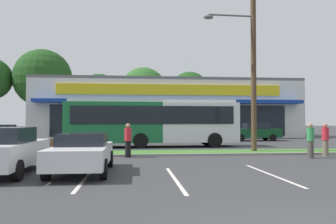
{
  "coord_description": "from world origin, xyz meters",
  "views": [
    {
      "loc": [
        -2.75,
        -4.54,
        1.79
      ],
      "look_at": [
        -0.45,
        18.1,
        2.39
      ],
      "focal_mm": 36.59,
      "sensor_mm": 36.0,
      "label": 1
    }
  ],
  "objects": [
    {
      "name": "grass_median",
      "position": [
        0.0,
        14.0,
        0.06
      ],
      "size": [
        56.0,
        2.2,
        0.12
      ],
      "primitive_type": "cube",
      "color": "#427A2D",
      "rests_on": "ground_plane"
    },
    {
      "name": "curb_lip",
      "position": [
        0.0,
        12.78,
        0.06
      ],
      "size": [
        56.0,
        0.24,
        0.12
      ],
      "primitive_type": "cube",
      "color": "gray",
      "rests_on": "ground_plane"
    },
    {
      "name": "parking_stripe_0",
      "position": [
        -4.23,
        6.45,
        0.0
      ],
      "size": [
        0.12,
        4.8,
        0.01
      ],
      "primitive_type": "cube",
      "color": "silver",
      "rests_on": "ground_plane"
    },
    {
      "name": "parking_stripe_1",
      "position": [
        -1.47,
        5.97,
        0.0
      ],
      "size": [
        0.12,
        4.8,
        0.01
      ],
      "primitive_type": "cube",
      "color": "silver",
      "rests_on": "ground_plane"
    },
    {
      "name": "parking_stripe_2",
      "position": [
        1.82,
        6.5,
        0.0
      ],
      "size": [
        0.12,
        4.8,
        0.01
      ],
      "primitive_type": "cube",
      "color": "silver",
      "rests_on": "ground_plane"
    },
    {
      "name": "storefront_building",
      "position": [
        1.1,
        36.77,
        3.19
      ],
      "size": [
        28.65,
        14.87,
        6.37
      ],
      "color": "silver",
      "rests_on": "ground_plane"
    },
    {
      "name": "tree_left",
      "position": [
        -15.37,
        44.6,
        7.77
      ],
      "size": [
        8.06,
        8.06,
        11.81
      ],
      "color": "#473323",
      "rests_on": "ground_plane"
    },
    {
      "name": "tree_mid_left",
      "position": [
        -7.79,
        46.78,
        5.78
      ],
      "size": [
        6.01,
        6.01,
        8.8
      ],
      "color": "#473323",
      "rests_on": "ground_plane"
    },
    {
      "name": "tree_mid",
      "position": [
        -1.31,
        44.82,
        6.17
      ],
      "size": [
        6.71,
        6.71,
        9.54
      ],
      "color": "#473323",
      "rests_on": "ground_plane"
    },
    {
      "name": "tree_mid_right",
      "position": [
        5.4,
        44.61,
        6.04
      ],
      "size": [
        5.84,
        5.84,
        8.98
      ],
      "color": "#473323",
      "rests_on": "ground_plane"
    },
    {
      "name": "utility_pole",
      "position": [
        3.84,
        14.01,
        5.7
      ],
      "size": [
        3.03,
        2.4,
        10.69
      ],
      "color": "#4C3826",
      "rests_on": "ground_plane"
    },
    {
      "name": "city_bus",
      "position": [
        -1.42,
        19.09,
        1.76
      ],
      "size": [
        11.78,
        2.89,
        3.25
      ],
      "rotation": [
        0.0,
        0.0,
        0.02
      ],
      "color": "#196638",
      "rests_on": "ground_plane"
    },
    {
      "name": "bus_stop_bench",
      "position": [
        -6.62,
        11.85,
        0.5
      ],
      "size": [
        1.6,
        0.45,
        0.95
      ],
      "rotation": [
        0.0,
        0.0,
        3.14
      ],
      "color": "brown",
      "rests_on": "ground_plane"
    },
    {
      "name": "car_0",
      "position": [
        -7.04,
        7.47,
        0.81
      ],
      "size": [
        1.94,
        4.64,
        1.58
      ],
      "rotation": [
        0.0,
        0.0,
        1.57
      ],
      "color": "silver",
      "rests_on": "ground_plane"
    },
    {
      "name": "car_1",
      "position": [
        -4.51,
        7.57,
        0.72
      ],
      "size": [
        1.93,
        4.57,
        1.36
      ],
      "rotation": [
        0.0,
        0.0,
        -1.57
      ],
      "color": "silver",
      "rests_on": "ground_plane"
    },
    {
      "name": "car_2",
      "position": [
        -13.96,
        26.25,
        0.78
      ],
      "size": [
        4.67,
        2.0,
        1.48
      ],
      "color": "navy",
      "rests_on": "ground_plane"
    },
    {
      "name": "car_3",
      "position": [
        8.11,
        25.44,
        0.82
      ],
      "size": [
        4.69,
        1.93,
        1.61
      ],
      "rotation": [
        0.0,
        0.0,
        3.14
      ],
      "color": "#0C3F1E",
      "rests_on": "ground_plane"
    },
    {
      "name": "pedestrian_near_bench",
      "position": [
        5.74,
        11.16,
        0.85
      ],
      "size": [
        0.34,
        0.34,
        1.7
      ],
      "rotation": [
        0.0,
        0.0,
        5.57
      ],
      "color": "#47423D",
      "rests_on": "ground_plane"
    },
    {
      "name": "pedestrian_by_pole",
      "position": [
        -3.01,
        12.41,
        0.84
      ],
      "size": [
        0.34,
        0.34,
        1.67
      ],
      "rotation": [
        0.0,
        0.0,
        4.44
      ],
      "color": "black",
      "rests_on": "ground_plane"
    },
    {
      "name": "pedestrian_mid",
      "position": [
        6.99,
        11.99,
        0.85
      ],
      "size": [
        0.34,
        0.34,
        1.69
      ],
      "rotation": [
        0.0,
        0.0,
        5.75
      ],
      "color": "#726651",
      "rests_on": "ground_plane"
    }
  ]
}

